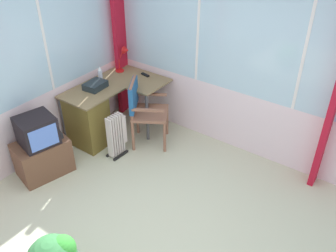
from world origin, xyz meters
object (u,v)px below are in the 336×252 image
Objects in this scene: wooden_armchair at (141,105)px; tv_on_stand at (41,149)px; tv_remote at (145,75)px; space_heater at (117,135)px; paper_tray at (95,85)px; desk at (91,116)px; spray_bottle at (100,74)px; desk_lamp at (125,55)px.

wooden_armchair reaches higher than tv_on_stand.
space_heater is (-0.94, -0.24, -0.46)m from tv_remote.
paper_tray reaches higher than space_heater.
tv_remote reaches higher than desk.
tv_on_stand is at bearing 155.14° from wooden_armchair.
spray_bottle reaches higher than space_heater.
space_heater is at bearing -111.10° from paper_tray.
desk is 0.63m from spray_bottle.
paper_tray is at bearing -152.49° from spray_bottle.
spray_bottle reaches higher than tv_remote.
desk_lamp is 0.72m from paper_tray.
tv_on_stand is (-1.75, -0.10, -0.65)m from desk_lamp.
tv_on_stand is (-0.86, 0.00, -0.05)m from desk.
tv_remote is at bearing -39.74° from spray_bottle.
paper_tray reaches higher than tv_on_stand.
tv_remote is 0.79m from paper_tray.
tv_on_stand is (-1.27, 0.59, -0.25)m from wooden_armchair.
desk_lamp is 0.43m from tv_remote.
tv_remote is at bearing 14.56° from space_heater.
tv_remote is at bearing 32.41° from wooden_armchair.
tv_on_stand reaches higher than space_heater.
paper_tray is at bearing 2.32° from tv_on_stand.
tv_remote is (0.92, -0.26, 0.36)m from desk.
tv_on_stand is (-1.27, -0.16, -0.50)m from spray_bottle.
spray_bottle is 0.26× the size of tv_on_stand.
desk is at bearing -166.85° from paper_tray.
spray_bottle is at bearing 27.51° from paper_tray.
spray_bottle is 0.97m from space_heater.
wooden_armchair is (0.41, -0.58, 0.20)m from desk.
wooden_armchair is 0.52m from space_heater.
tv_on_stand is at bearing 179.84° from desk.
desk is 1.41× the size of wooden_armchair.
paper_tray is at bearing -175.57° from desk_lamp.
wooden_armchair is (-0.51, -0.33, -0.16)m from tv_remote.
space_heater is at bearing -123.12° from spray_bottle.
tv_remote is at bearing -84.85° from desk_lamp.
wooden_armchair is (-0.48, -0.68, -0.40)m from desk_lamp.
desk_lamp reaches higher than wooden_armchair.
wooden_armchair reaches higher than paper_tray.
spray_bottle is 0.79m from wooden_armchair.
desk_lamp is 1.29m from space_heater.
paper_tray is (0.19, 0.04, 0.39)m from desk.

